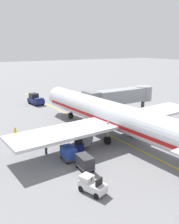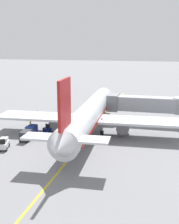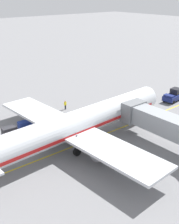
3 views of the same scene
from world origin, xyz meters
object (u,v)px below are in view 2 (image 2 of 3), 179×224
baggage_tug_trailing (51,128)px  ground_crew_loader (38,114)px  parked_airliner (89,114)px  jet_bridge (148,104)px  baggage_cart_second_in_train (26,135)px  baggage_cart_front (32,129)px  ground_crew_marshaller (70,121)px  baggage_tug_lead (4,144)px  ground_crew_wing_walker (30,124)px  pushback_tractor (106,98)px

baggage_tug_trailing → ground_crew_loader: (-5.80, 7.82, 0.24)m
parked_airliner → jet_bridge: size_ratio=2.46×
baggage_tug_trailing → baggage_cart_second_in_train: size_ratio=0.94×
baggage_cart_front → baggage_cart_second_in_train: (0.43, -2.88, 0.00)m
baggage_cart_second_in_train → jet_bridge: bearing=41.8°
parked_airliner → ground_crew_marshaller: (-4.42, 3.47, -2.23)m
baggage_tug_trailing → baggage_cart_front: bearing=-141.4°
baggage_tug_lead → ground_crew_marshaller: size_ratio=1.63×
baggage_tug_lead → baggage_cart_second_in_train: (1.57, 3.80, 0.24)m
jet_bridge → ground_crew_wing_walker: jet_bridge is taller
parked_airliner → baggage_tug_lead: 14.24m
parked_airliner → baggage_cart_front: 9.58m
baggage_tug_trailing → ground_crew_loader: 9.74m
jet_bridge → baggage_cart_second_in_train: 23.14m
jet_bridge → baggage_tug_trailing: 18.47m
baggage_tug_lead → ground_crew_marshaller: bearing=68.0°
baggage_tug_trailing → jet_bridge: bearing=34.8°
pushback_tractor → ground_crew_loader: (-9.86, -19.08, -0.15)m
pushback_tractor → baggage_cart_second_in_train: pushback_tractor is taller
parked_airliner → pushback_tractor: (-2.09, 25.66, -2.09)m
pushback_tractor → ground_crew_wing_walker: (-8.16, -26.06, -0.15)m
baggage_tug_lead → baggage_cart_second_in_train: bearing=67.6°
pushback_tractor → baggage_tug_trailing: 27.21m
parked_airliner → pushback_tractor: bearing=94.6°
baggage_cart_second_in_train → ground_crew_marshaller: (3.86, 9.64, 0.00)m
parked_airliner → baggage_cart_second_in_train: bearing=-143.3°
parked_airliner → pushback_tractor: parked_airliner is taller
parked_airliner → ground_crew_loader: bearing=151.2°
pushback_tractor → baggage_tug_trailing: bearing=-98.6°
parked_airliner → baggage_cart_front: (-8.71, -3.29, -2.24)m
parked_airliner → ground_crew_wing_walker: bearing=-177.8°
jet_bridge → ground_crew_loader: size_ratio=8.97×
ground_crew_marshaller → baggage_cart_front: bearing=-122.4°
ground_crew_marshaller → ground_crew_wing_walker: bearing=-146.4°
baggage_tug_lead → baggage_cart_second_in_train: baggage_tug_lead is taller
pushback_tractor → baggage_tug_trailing: (-4.07, -26.90, -0.39)m
parked_airliner → baggage_cart_second_in_train: parked_airliner is taller
jet_bridge → ground_crew_loader: bearing=-172.9°
jet_bridge → baggage_cart_second_in_train: (-17.13, -15.34, -2.51)m
baggage_tug_lead → parked_airliner: bearing=45.3°
baggage_tug_lead → ground_crew_loader: size_ratio=1.63×
parked_airliner → ground_crew_marshaller: size_ratio=22.09×
baggage_tug_trailing → baggage_cart_front: size_ratio=0.94×
baggage_cart_front → ground_crew_loader: ground_crew_loader is taller
ground_crew_wing_walker → ground_crew_marshaller: 6.99m
baggage_tug_trailing → ground_crew_wing_walker: bearing=168.3°
ground_crew_marshaller → baggage_tug_trailing: bearing=-110.2°
jet_bridge → ground_crew_marshaller: size_ratio=8.97×
jet_bridge → pushback_tractor: 19.92m
jet_bridge → ground_crew_marshaller: bearing=-156.7°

